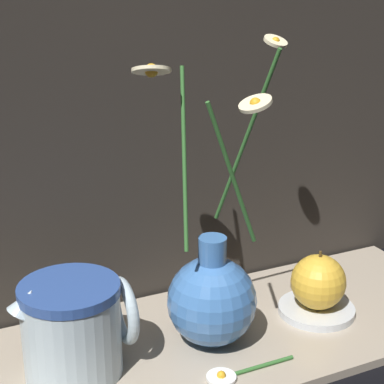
{
  "coord_description": "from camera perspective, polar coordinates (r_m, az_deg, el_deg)",
  "views": [
    {
      "loc": [
        -0.3,
        -0.66,
        0.47
      ],
      "look_at": [
        0.01,
        0.0,
        0.22
      ],
      "focal_mm": 60.0,
      "sensor_mm": 36.0,
      "label": 1
    }
  ],
  "objects": [
    {
      "name": "ground_plane",
      "position": [
        0.86,
        -0.62,
        -13.92
      ],
      "size": [
        6.0,
        6.0,
        0.0
      ],
      "primitive_type": "plane",
      "color": "black"
    },
    {
      "name": "shelf",
      "position": [
        0.86,
        -0.62,
        -13.58
      ],
      "size": [
        0.86,
        0.27,
        0.01
      ],
      "color": "tan",
      "rests_on": "ground_plane"
    },
    {
      "name": "orange_fruit",
      "position": [
        0.91,
        11.16,
        -7.84
      ],
      "size": [
        0.08,
        0.08,
        0.08
      ],
      "color": "gold",
      "rests_on": "saucer_plate"
    },
    {
      "name": "loose_daisy",
      "position": [
        0.79,
        3.55,
        -15.86
      ],
      "size": [
        0.12,
        0.04,
        0.01
      ],
      "color": "#336B2D",
      "rests_on": "shelf"
    },
    {
      "name": "ceramic_pitcher",
      "position": [
        0.79,
        -10.57,
        -11.34
      ],
      "size": [
        0.14,
        0.12,
        0.13
      ],
      "color": "silver",
      "rests_on": "shelf"
    },
    {
      "name": "saucer_plate",
      "position": [
        0.94,
        10.99,
        -10.22
      ],
      "size": [
        0.11,
        0.11,
        0.01
      ],
      "color": "silver",
      "rests_on": "shelf"
    },
    {
      "name": "vase_with_flowers",
      "position": [
        0.83,
        1.78,
        -9.16
      ],
      "size": [
        0.21,
        0.16,
        0.38
      ],
      "color": "#3F72B7",
      "rests_on": "shelf"
    }
  ]
}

